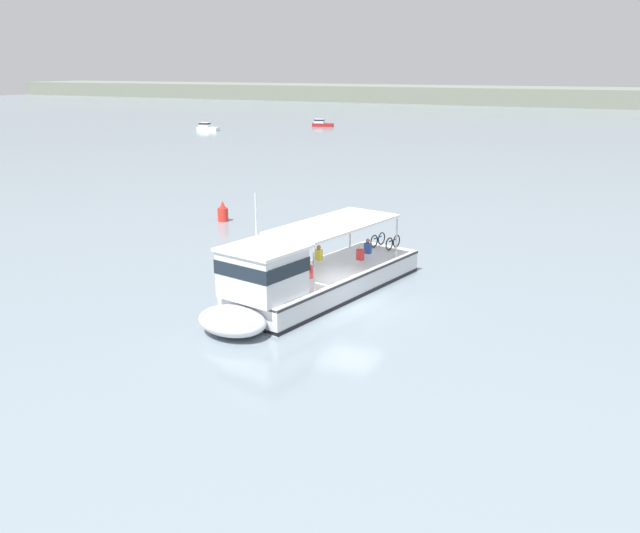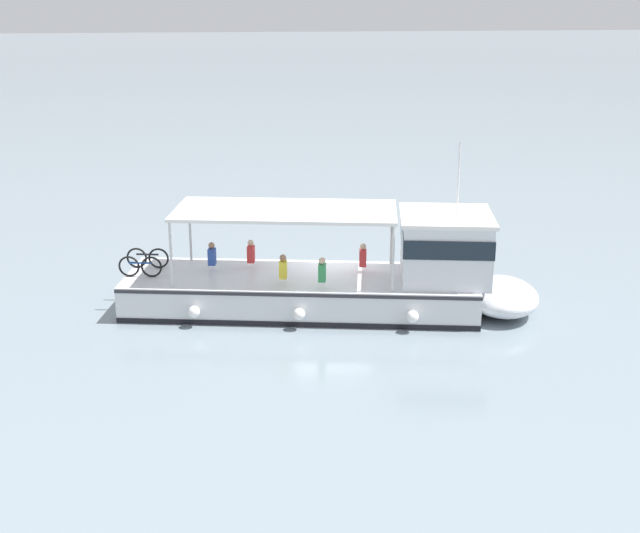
{
  "view_description": "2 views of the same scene",
  "coord_description": "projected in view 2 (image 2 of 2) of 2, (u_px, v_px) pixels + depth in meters",
  "views": [
    {
      "loc": [
        10.86,
        -24.9,
        9.95
      ],
      "look_at": [
        -1.76,
        0.58,
        1.4
      ],
      "focal_mm": 37.41,
      "sensor_mm": 36.0,
      "label": 1
    },
    {
      "loc": [
        -26.85,
        3.78,
        9.43
      ],
      "look_at": [
        -1.76,
        0.58,
        1.4
      ],
      "focal_mm": 48.44,
      "sensor_mm": 36.0,
      "label": 2
    }
  ],
  "objects": [
    {
      "name": "ferry_main",
      "position": [
        353.0,
        279.0,
        26.59
      ],
      "size": [
        5.44,
        13.06,
        5.32
      ],
      "color": "silver",
      "rests_on": "ground"
    },
    {
      "name": "ground_plane",
      "position": [
        330.0,
        290.0,
        28.7
      ],
      "size": [
        400.0,
        400.0,
        0.0
      ],
      "primitive_type": "plane",
      "color": "gray"
    }
  ]
}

